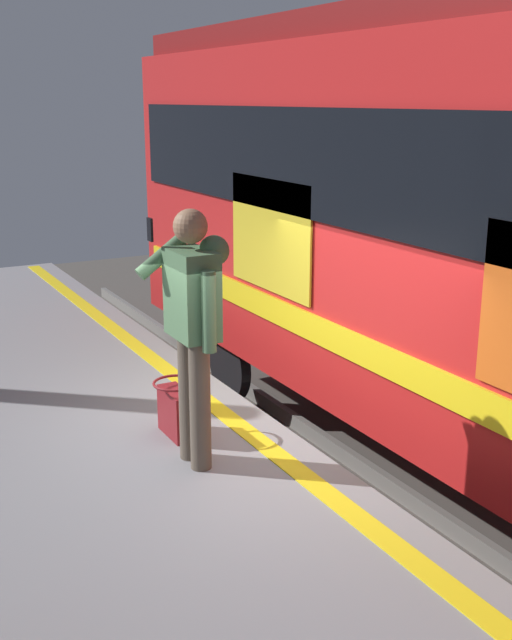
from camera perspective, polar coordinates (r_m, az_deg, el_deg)
The scene contains 5 objects.
ground_plane at distance 6.49m, azimuth 1.86°, elevation -16.98°, with size 24.39×24.39×0.00m, color #4C4742.
safety_line at distance 5.81m, azimuth -0.62°, elevation -8.22°, with size 13.41×0.16×0.01m, color yellow.
track_rail_near at distance 7.17m, azimuth 11.92°, elevation -13.16°, with size 17.79×0.08×0.16m, color slate.
passenger at distance 5.02m, azimuth -4.59°, elevation 0.19°, with size 0.57×0.55×1.72m.
handbag at distance 5.72m, azimuth -5.86°, elevation -6.58°, with size 0.37×0.33×0.42m.
Camera 1 is at (-4.68, 2.78, 3.53)m, focal length 43.61 mm.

